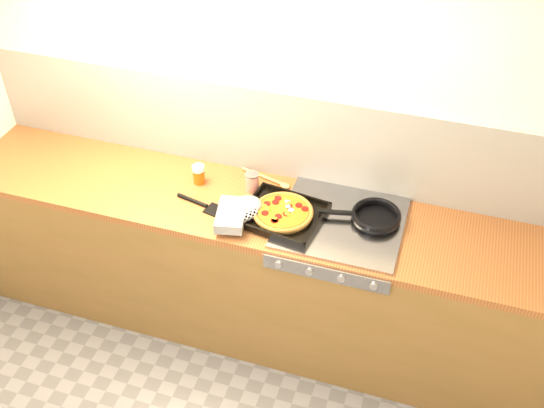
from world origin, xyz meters
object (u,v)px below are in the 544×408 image
(tomato_can, at_px, (252,182))
(juice_glass, at_px, (199,174))
(pizza_on_tray, at_px, (269,213))
(frying_pan, at_px, (375,216))

(tomato_can, bearing_deg, juice_glass, -174.64)
(pizza_on_tray, distance_m, juice_glass, 0.47)
(pizza_on_tray, bearing_deg, tomato_can, 128.60)
(juice_glass, bearing_deg, pizza_on_tray, -20.82)
(pizza_on_tray, xyz_separation_m, juice_glass, (-0.44, 0.17, 0.01))
(pizza_on_tray, bearing_deg, juice_glass, 159.18)
(frying_pan, height_order, juice_glass, juice_glass)
(pizza_on_tray, bearing_deg, frying_pan, 15.36)
(frying_pan, distance_m, tomato_can, 0.66)
(tomato_can, bearing_deg, frying_pan, -5.02)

